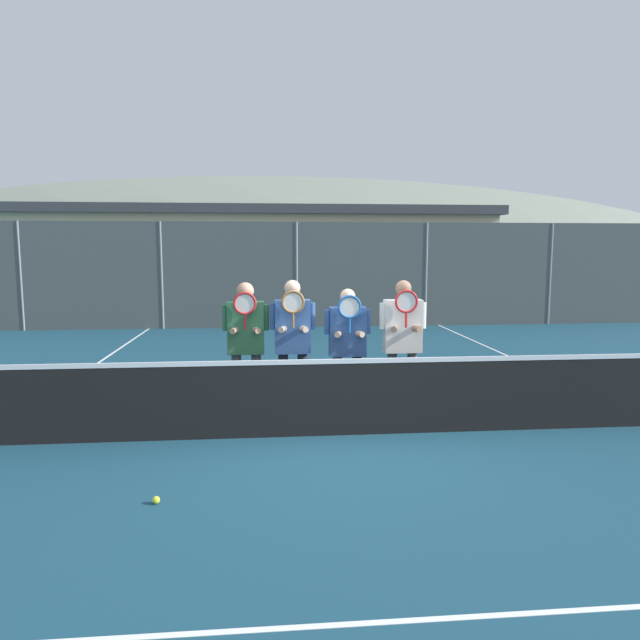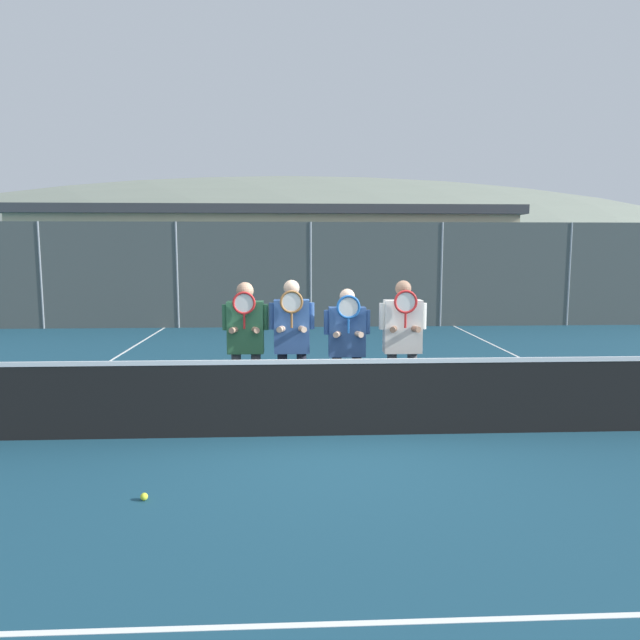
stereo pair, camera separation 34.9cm
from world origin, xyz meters
The scene contains 17 objects.
ground_plane centered at (0.00, 0.00, 0.00)m, with size 120.00×120.00×0.00m, color navy.
hill_distant centered at (0.00, 50.59, 0.00)m, with size 90.86×50.48×17.67m.
clubhouse_building centered at (-1.52, 18.18, 2.01)m, with size 20.43×5.50×3.97m.
fence_back centered at (0.00, 9.72, 1.51)m, with size 22.84×0.06×3.01m.
tennis_net centered at (0.00, 0.00, 0.49)m, with size 11.31×0.09×1.04m.
court_line_left_sideline centered at (-4.21, 3.00, 0.00)m, with size 0.05×16.00×0.01m, color white.
court_line_right_sideline centered at (4.21, 3.00, 0.00)m, with size 0.05×16.00×0.01m, color white.
court_line_service_near centered at (0.00, -3.50, 0.00)m, with size 8.41×0.05×0.01m, color white.
player_leftmost centered at (-1.13, 0.84, 1.09)m, with size 0.61×0.34×1.82m.
player_center_left centered at (-0.52, 0.74, 1.09)m, with size 0.60×0.34×1.85m.
player_center_right centered at (0.21, 0.78, 1.03)m, with size 0.62×0.34×1.73m.
player_rightmost centered at (0.94, 0.70, 1.10)m, with size 0.63×0.34×1.84m.
car_far_left centered at (-6.09, 11.94, 0.87)m, with size 4.57×2.03×1.70m.
car_left_of_center centered at (-1.14, 11.74, 0.87)m, with size 4.37×1.93×1.69m.
car_center centered at (3.79, 12.05, 0.95)m, with size 4.53×1.93×1.87m.
car_right_of_center centered at (8.57, 11.70, 0.93)m, with size 4.09×2.01×1.84m.
tennis_ball_on_court centered at (-1.85, -1.71, 0.03)m, with size 0.07×0.07×0.07m.
Camera 2 is at (-0.49, -6.67, 2.25)m, focal length 32.00 mm.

